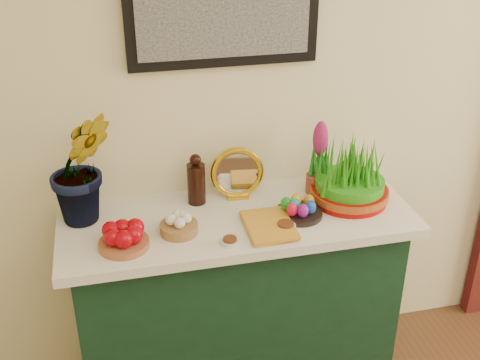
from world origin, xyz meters
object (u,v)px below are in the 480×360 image
(sideboard, at_px, (237,306))
(book, at_px, (246,228))
(mirror, at_px, (237,173))
(wheatgrass_sabzeh, at_px, (351,175))
(hyacinth_green, at_px, (79,150))

(sideboard, xyz_separation_m, book, (0.00, -0.13, 0.48))
(book, bearing_deg, sideboard, 92.22)
(mirror, relative_size, wheatgrass_sabzeh, 0.70)
(hyacinth_green, bearing_deg, mirror, -5.99)
(book, relative_size, wheatgrass_sabzeh, 0.74)
(mirror, relative_size, book, 0.95)
(hyacinth_green, bearing_deg, book, -31.86)
(book, bearing_deg, hyacinth_green, 158.43)
(wheatgrass_sabzeh, bearing_deg, book, -163.50)
(wheatgrass_sabzeh, bearing_deg, hyacinth_green, 175.06)
(hyacinth_green, bearing_deg, sideboard, -20.00)
(sideboard, xyz_separation_m, mirror, (0.03, 0.14, 0.57))
(mirror, bearing_deg, sideboard, -103.04)
(hyacinth_green, xyz_separation_m, book, (0.58, -0.23, -0.28))
(hyacinth_green, distance_m, mirror, 0.64)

